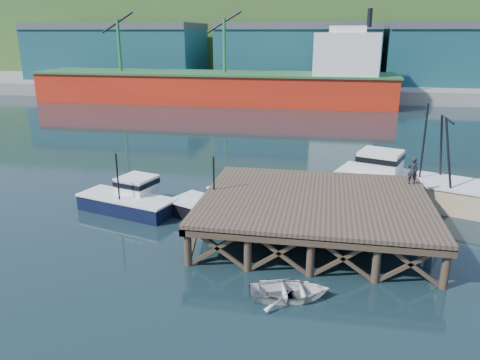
% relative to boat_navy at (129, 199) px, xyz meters
% --- Properties ---
extents(ground, '(300.00, 300.00, 0.00)m').
position_rel_boat_navy_xyz_m(ground, '(5.80, -1.49, -0.77)').
color(ground, black).
rests_on(ground, ground).
extents(wharf, '(12.00, 10.00, 2.62)m').
position_rel_boat_navy_xyz_m(wharf, '(11.30, -1.68, 1.17)').
color(wharf, brown).
rests_on(wharf, ground).
extents(far_quay, '(160.00, 40.00, 2.00)m').
position_rel_boat_navy_xyz_m(far_quay, '(5.80, 68.51, 0.23)').
color(far_quay, gray).
rests_on(far_quay, ground).
extents(warehouse_left, '(32.00, 16.00, 9.00)m').
position_rel_boat_navy_xyz_m(warehouse_left, '(-29.20, 63.51, 5.73)').
color(warehouse_left, '#1B5159').
rests_on(warehouse_left, far_quay).
extents(warehouse_mid, '(28.00, 16.00, 9.00)m').
position_rel_boat_navy_xyz_m(warehouse_mid, '(5.80, 63.51, 5.73)').
color(warehouse_mid, '#1B5159').
rests_on(warehouse_mid, far_quay).
extents(warehouse_right, '(30.00, 16.00, 9.00)m').
position_rel_boat_navy_xyz_m(warehouse_right, '(35.80, 63.51, 5.73)').
color(warehouse_right, '#1B5159').
rests_on(warehouse_right, far_quay).
extents(cargo_ship, '(55.50, 10.00, 13.75)m').
position_rel_boat_navy_xyz_m(cargo_ship, '(-2.66, 46.51, 2.54)').
color(cargo_ship, red).
rests_on(cargo_ship, ground).
extents(hillside, '(220.00, 50.00, 22.00)m').
position_rel_boat_navy_xyz_m(hillside, '(5.80, 98.51, 10.23)').
color(hillside, '#2D511E').
rests_on(hillside, ground).
extents(boat_navy, '(6.50, 4.22, 3.83)m').
position_rel_boat_navy_xyz_m(boat_navy, '(0.00, 0.00, 0.00)').
color(boat_navy, black).
rests_on(boat_navy, ground).
extents(boat_black, '(6.96, 5.80, 4.05)m').
position_rel_boat_navy_xyz_m(boat_black, '(6.07, -0.39, -0.03)').
color(boat_black, black).
rests_on(boat_black, ground).
extents(trawler, '(10.17, 6.50, 6.41)m').
position_rel_boat_navy_xyz_m(trawler, '(17.10, 5.01, 0.55)').
color(trawler, tan).
rests_on(trawler, ground).
extents(dinghy, '(3.76, 3.04, 0.69)m').
position_rel_boat_navy_xyz_m(dinghy, '(10.56, -8.22, -0.43)').
color(dinghy, silver).
rests_on(dinghy, ground).
extents(dockworker, '(0.58, 0.38, 1.59)m').
position_rel_boat_navy_xyz_m(dockworker, '(16.70, 1.90, 2.15)').
color(dockworker, black).
rests_on(dockworker, wharf).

